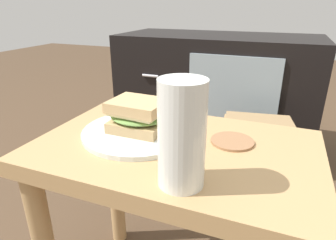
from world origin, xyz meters
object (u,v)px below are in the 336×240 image
at_px(sandwich_front, 138,115).
at_px(paper_bag, 253,163).
at_px(beer_glass, 182,136).
at_px(tv_cabinet, 216,93).
at_px(coaster, 232,141).
at_px(plate, 139,132).

distance_m(sandwich_front, paper_bag, 0.62).
distance_m(beer_glass, paper_bag, 0.72).
xyz_separation_m(tv_cabinet, paper_bag, (0.25, -0.45, -0.12)).
bearing_deg(coaster, sandwich_front, -170.39).
relative_size(tv_cabinet, plate, 3.98).
distance_m(tv_cabinet, plate, 0.95).
bearing_deg(plate, beer_glass, -43.92).
xyz_separation_m(coaster, paper_bag, (0.02, 0.44, -0.29)).
xyz_separation_m(sandwich_front, beer_glass, (0.15, -0.14, 0.04)).
height_order(plate, sandwich_front, sandwich_front).
bearing_deg(beer_glass, paper_bag, 83.29).
relative_size(plate, coaster, 2.77).
distance_m(tv_cabinet, paper_bag, 0.53).
relative_size(tv_cabinet, paper_bag, 2.71).
relative_size(tv_cabinet, beer_glass, 5.73).
bearing_deg(paper_bag, coaster, -92.91).
height_order(plate, paper_bag, plate).
relative_size(sandwich_front, coaster, 1.39).
relative_size(coaster, paper_bag, 0.25).
xyz_separation_m(tv_cabinet, sandwich_front, (0.03, -0.93, 0.21)).
height_order(tv_cabinet, sandwich_front, tv_cabinet).
xyz_separation_m(sandwich_front, coaster, (0.20, 0.03, -0.04)).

